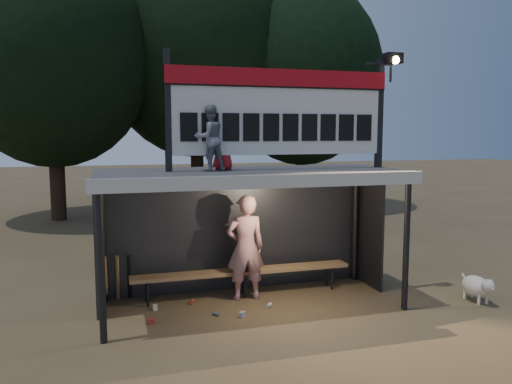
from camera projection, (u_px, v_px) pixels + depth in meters
ground at (251, 305)px, 8.52m from camera, size 80.00×80.00×0.00m
player at (245, 247)px, 8.74m from camera, size 0.69×0.46×1.86m
child_a at (209, 138)px, 7.92m from camera, size 0.61×0.54×1.05m
child_b at (223, 143)px, 8.14m from camera, size 0.53×0.48×0.90m
dugout_shelter at (247, 197)px, 8.53m from camera, size 5.10×2.08×2.32m
scoreboard_assembly at (284, 109)px, 8.27m from camera, size 4.10×0.27×1.99m
bench at (243, 272)px, 8.99m from camera, size 4.00×0.35×0.48m
tree_left at (52, 54)px, 16.31m from camera, size 6.46×6.46×9.27m
tree_mid at (196, 48)px, 19.05m from camera, size 7.22×7.22×10.36m
tree_right at (303, 75)px, 19.31m from camera, size 6.08×6.08×8.72m
dog at (478, 286)px, 8.66m from camera, size 0.36×0.81×0.49m
bats at (118, 278)px, 8.65m from camera, size 0.48×0.33×0.84m
litter at (204, 310)px, 8.17m from camera, size 2.09×0.97×0.08m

